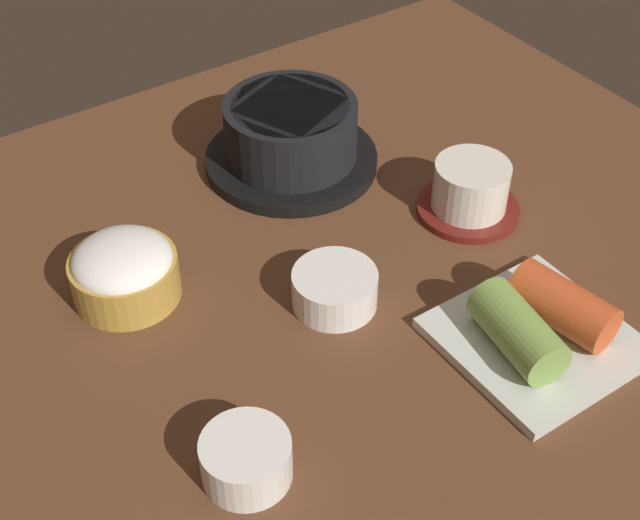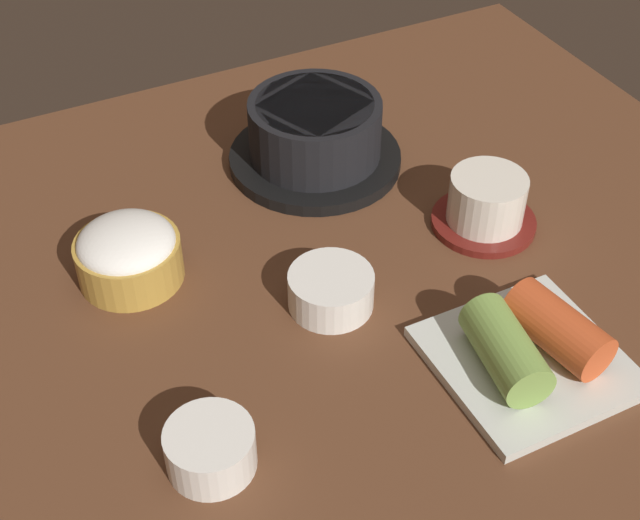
% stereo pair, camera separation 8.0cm
% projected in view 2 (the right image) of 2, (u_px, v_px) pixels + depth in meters
% --- Properties ---
extents(dining_table, '(1.00, 0.76, 0.02)m').
position_uv_depth(dining_table, '(291.00, 285.00, 0.83)').
color(dining_table, '#56331E').
rests_on(dining_table, ground).
extents(stone_pot, '(0.18, 0.18, 0.08)m').
position_uv_depth(stone_pot, '(315.00, 135.00, 0.94)').
color(stone_pot, black).
rests_on(stone_pot, dining_table).
extents(rice_bowl, '(0.10, 0.10, 0.06)m').
position_uv_depth(rice_bowl, '(128.00, 253.00, 0.81)').
color(rice_bowl, '#B78C38').
rests_on(rice_bowl, dining_table).
extents(tea_cup_with_saucer, '(0.10, 0.10, 0.06)m').
position_uv_depth(tea_cup_with_saucer, '(486.00, 203.00, 0.87)').
color(tea_cup_with_saucer, maroon).
rests_on(tea_cup_with_saucer, dining_table).
extents(banchan_cup_center, '(0.08, 0.08, 0.03)m').
position_uv_depth(banchan_cup_center, '(331.00, 289.00, 0.79)').
color(banchan_cup_center, white).
rests_on(banchan_cup_center, dining_table).
extents(kimchi_plate, '(0.15, 0.15, 0.05)m').
position_uv_depth(kimchi_plate, '(530.00, 348.00, 0.73)').
color(kimchi_plate, silver).
rests_on(kimchi_plate, dining_table).
extents(side_bowl_near, '(0.07, 0.07, 0.04)m').
position_uv_depth(side_bowl_near, '(210.00, 448.00, 0.66)').
color(side_bowl_near, white).
rests_on(side_bowl_near, dining_table).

